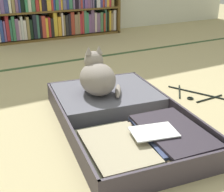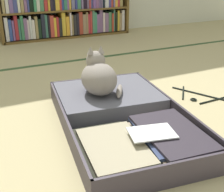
% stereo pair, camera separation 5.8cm
% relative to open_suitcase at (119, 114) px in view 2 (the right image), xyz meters
% --- Properties ---
extents(ground_plane, '(10.00, 10.00, 0.00)m').
position_rel_open_suitcase_xyz_m(ground_plane, '(0.06, -0.05, -0.05)').
color(ground_plane, tan).
extents(tatami_border, '(4.80, 0.05, 0.00)m').
position_rel_open_suitcase_xyz_m(tatami_border, '(0.06, 1.21, -0.05)').
color(tatami_border, '#344F2C').
rests_on(tatami_border, ground_plane).
extents(open_suitcase, '(0.72, 1.06, 0.11)m').
position_rel_open_suitcase_xyz_m(open_suitcase, '(0.00, 0.00, 0.00)').
color(open_suitcase, '#3C343F').
rests_on(open_suitcase, ground_plane).
extents(black_cat, '(0.27, 0.28, 0.26)m').
position_rel_open_suitcase_xyz_m(black_cat, '(-0.04, 0.18, 0.16)').
color(black_cat, gray).
rests_on(black_cat, open_suitcase).
extents(clothes_hanger, '(0.27, 0.37, 0.01)m').
position_rel_open_suitcase_xyz_m(clothes_hanger, '(0.61, 0.08, -0.04)').
color(clothes_hanger, black).
rests_on(clothes_hanger, ground_plane).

